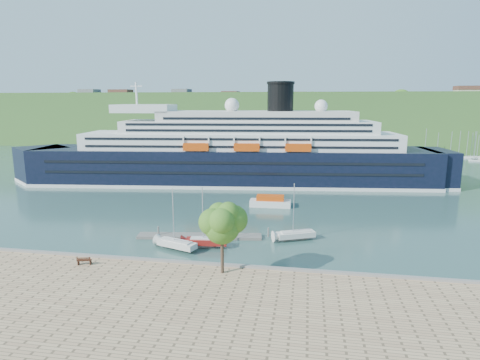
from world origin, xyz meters
The scene contains 11 objects.
ground centered at (0.00, 0.00, 0.00)m, with size 400.00×400.00×0.00m, color #294946.
far_hillside centered at (0.00, 145.00, 12.00)m, with size 400.00×50.00×24.00m, color #305622.
quay_coping centered at (0.00, -0.20, 1.15)m, with size 220.00×0.50×0.30m, color slate.
cruise_ship centered at (-3.83, 53.13, 12.55)m, with size 111.78×16.28×25.10m, color black, non-canonical shape.
park_bench centered at (-11.47, -2.62, 1.56)m, with size 1.73×0.71×1.11m, color #442113, non-canonical shape.
promenade_tree centered at (5.52, -2.10, 5.58)m, with size 5.53×5.53×9.17m, color #2E6019, non-canonical shape.
floating_pontoon centered at (-1.07, 11.95, 0.21)m, with size 18.89×2.31×0.42m, color gray, non-canonical shape.
sailboat_white_near centered at (-2.83, 6.42, 4.19)m, with size 6.49×1.80×8.38m, color silver, non-canonical shape.
sailboat_red centered at (0.98, 8.16, 4.18)m, with size 6.47×1.80×8.35m, color maroon, non-canonical shape.
sailboat_white_far centered at (13.45, 13.32, 4.15)m, with size 6.43×1.78×8.30m, color silver, non-canonical shape.
tender_launch centered at (7.82, 32.04, 1.12)m, with size 8.09×2.77×2.24m, color #CC430C, non-canonical shape.
Camera 1 is at (14.82, -44.49, 20.54)m, focal length 30.00 mm.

